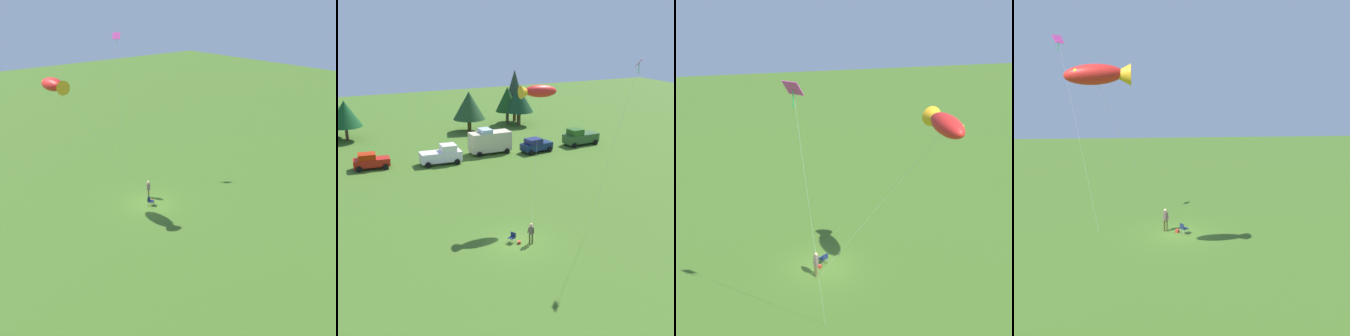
{
  "view_description": "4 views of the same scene",
  "coord_description": "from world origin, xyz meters",
  "views": [
    {
      "loc": [
        -25.61,
        19.4,
        17.55
      ],
      "look_at": [
        -2.28,
        -0.31,
        4.2
      ],
      "focal_mm": 42.0,
      "sensor_mm": 36.0,
      "label": 1
    },
    {
      "loc": [
        -15.05,
        -30.22,
        17.28
      ],
      "look_at": [
        -1.21,
        -0.42,
        6.57
      ],
      "focal_mm": 50.0,
      "sensor_mm": 36.0,
      "label": 2
    },
    {
      "loc": [
        26.85,
        -5.44,
        17.74
      ],
      "look_at": [
        -1.8,
        2.02,
        6.38
      ],
      "focal_mm": 50.0,
      "sensor_mm": 36.0,
      "label": 3
    },
    {
      "loc": [
        2.78,
        27.6,
        9.51
      ],
      "look_at": [
        -0.02,
        2.35,
        5.27
      ],
      "focal_mm": 42.0,
      "sensor_mm": 36.0,
      "label": 4
    }
  ],
  "objects": [
    {
      "name": "ground_plane",
      "position": [
        0.0,
        0.0,
        0.0
      ],
      "size": [
        160.0,
        160.0,
        0.0
      ],
      "primitive_type": "plane",
      "color": "#406621"
    },
    {
      "name": "person_kite_flyer",
      "position": [
        0.91,
        -0.58,
        1.02
      ],
      "size": [
        0.54,
        0.47,
        1.74
      ],
      "rotation": [
        0.0,
        0.0,
        4.13
      ],
      "color": "brown",
      "rests_on": "ground"
    },
    {
      "name": "folding_chair",
      "position": [
        -0.35,
        0.23,
        0.49
      ],
      "size": [
        0.65,
        0.65,
        0.82
      ],
      "rotation": [
        0.0,
        0.0,
        3.64
      ],
      "color": "#182547",
      "rests_on": "ground"
    },
    {
      "name": "backpack_on_grass",
      "position": [
        0.05,
        -0.22,
        0.11
      ],
      "size": [
        0.33,
        0.38,
        0.22
      ],
      "primitive_type": "cube",
      "rotation": [
        0.0,
        0.0,
        4.29
      ],
      "color": "#AD3524",
      "rests_on": "ground"
    },
    {
      "name": "car_red_sedan",
      "position": [
        -7.36,
        24.42,
        0.95
      ],
      "size": [
        4.37,
        2.6,
        1.89
      ],
      "rotation": [
        0.0,
        0.0,
        3.03
      ],
      "color": "red",
      "rests_on": "ground"
    },
    {
      "name": "truck_white_pickup",
      "position": [
        0.94,
        22.81,
        1.1
      ],
      "size": [
        5.11,
        2.65,
        2.34
      ],
      "rotation": [
        0.0,
        0.0,
        -0.06
      ],
      "color": "white",
      "rests_on": "ground"
    },
    {
      "name": "van_camper_beige",
      "position": [
        8.05,
        24.59,
        1.64
      ],
      "size": [
        5.41,
        2.63,
        3.34
      ],
      "rotation": [
        0.0,
        0.0,
        3.13
      ],
      "color": "beige",
      "rests_on": "ground"
    },
    {
      "name": "car_navy_hatch",
      "position": [
        13.79,
        22.47,
        0.95
      ],
      "size": [
        4.41,
        2.68,
        1.89
      ],
      "rotation": [
        0.0,
        0.0,
        3.28
      ],
      "color": "#14264D",
      "rests_on": "ground"
    },
    {
      "name": "truck_green_flatbed",
      "position": [
        21.21,
        23.21,
        1.1
      ],
      "size": [
        5.11,
        2.64,
        2.34
      ],
      "rotation": [
        0.0,
        0.0,
        3.2
      ],
      "color": "#31572A",
      "rests_on": "ground"
    },
    {
      "name": "treeline_distant",
      "position": [
        -1.96,
        39.74,
        4.57
      ],
      "size": [
        47.93,
        10.91,
        8.74
      ],
      "color": "#483E2D",
      "rests_on": "ground"
    },
    {
      "name": "kite_large_fish",
      "position": [
        4.74,
        5.89,
        10.98
      ],
      "size": [
        5.74,
        6.92,
        11.61
      ],
      "color": "red",
      "rests_on": "ground"
    },
    {
      "name": "kite_diamond_rainbow",
      "position": [
        8.32,
        -2.66,
        13.29
      ],
      "size": [
        3.05,
        2.15,
        14.36
      ],
      "color": "#DD409E",
      "rests_on": "ground"
    }
  ]
}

